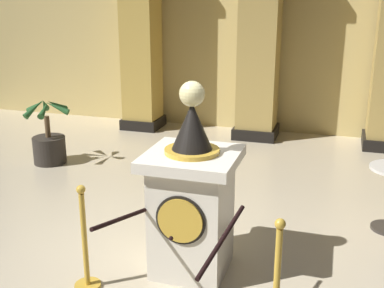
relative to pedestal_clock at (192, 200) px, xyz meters
The scene contains 8 objects.
ground_plane 0.75m from the pedestal_clock, 159.81° to the right, with size 12.69×12.69×0.00m, color beige.
back_wall 5.47m from the pedestal_clock, 92.23° to the left, with size 12.69×0.16×3.97m, color tan.
pedestal_clock is the anchor object (origin of this frame).
stanchion_near 1.07m from the pedestal_clock, 144.75° to the right, with size 0.24×0.24×1.00m.
velvet_rope 0.72m from the pedestal_clock, 86.26° to the right, with size 1.04×1.01×0.22m.
column_left 5.49m from the pedestal_clock, 117.67° to the left, with size 0.75×0.75×3.82m.
column_centre_rear 4.89m from the pedestal_clock, 92.49° to the left, with size 0.81×0.81×3.82m.
potted_palm_left 3.86m from the pedestal_clock, 143.04° to the left, with size 0.76×0.71×1.07m.
Camera 1 is at (1.43, -3.88, 2.55)m, focal length 45.20 mm.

